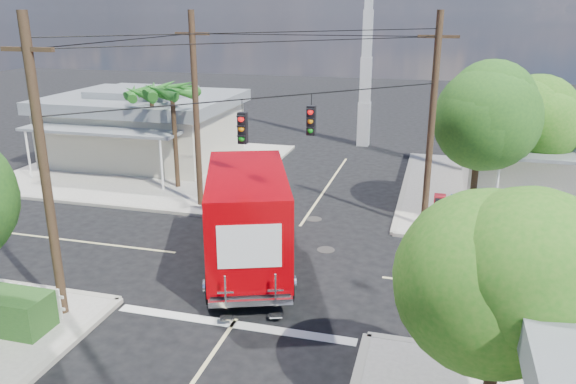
% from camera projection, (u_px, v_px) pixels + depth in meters
% --- Properties ---
extents(ground, '(120.00, 120.00, 0.00)m').
position_uv_depth(ground, '(274.00, 264.00, 20.80)').
color(ground, black).
rests_on(ground, ground).
extents(sidewalk_ne, '(14.12, 14.12, 0.14)m').
position_uv_depth(sidewalk_ne, '(544.00, 197.00, 28.03)').
color(sidewalk_ne, gray).
rests_on(sidewalk_ne, ground).
extents(sidewalk_nw, '(14.12, 14.12, 0.14)m').
position_uv_depth(sidewalk_nw, '(151.00, 167.00, 33.47)').
color(sidewalk_nw, gray).
rests_on(sidewalk_nw, ground).
extents(road_markings, '(32.00, 32.00, 0.01)m').
position_uv_depth(road_markings, '(262.00, 282.00, 19.44)').
color(road_markings, beige).
rests_on(road_markings, ground).
extents(building_nw, '(10.80, 10.20, 4.30)m').
position_uv_depth(building_nw, '(145.00, 125.00, 34.54)').
color(building_nw, beige).
rests_on(building_nw, sidewalk_nw).
extents(radio_tower, '(0.80, 0.80, 17.00)m').
position_uv_depth(radio_tower, '(366.00, 62.00, 37.27)').
color(radio_tower, silver).
rests_on(radio_tower, ground).
extents(tree_ne_front, '(4.21, 4.14, 6.66)m').
position_uv_depth(tree_ne_front, '(482.00, 115.00, 23.71)').
color(tree_ne_front, '#422D1C').
rests_on(tree_ne_front, sidewalk_ne).
extents(tree_ne_back, '(3.77, 3.66, 5.82)m').
position_uv_depth(tree_ne_back, '(538.00, 122.00, 25.26)').
color(tree_ne_back, '#422D1C').
rests_on(tree_ne_back, sidewalk_ne).
extents(tree_se, '(3.67, 3.54, 5.62)m').
position_uv_depth(tree_se, '(506.00, 272.00, 11.15)').
color(tree_se, '#422D1C').
rests_on(tree_se, sidewalk_se).
extents(palm_nw_front, '(3.01, 3.08, 5.59)m').
position_uv_depth(palm_nw_front, '(172.00, 93.00, 27.99)').
color(palm_nw_front, '#422D1C').
rests_on(palm_nw_front, sidewalk_nw).
extents(palm_nw_back, '(3.01, 3.08, 5.19)m').
position_uv_depth(palm_nw_back, '(151.00, 95.00, 29.98)').
color(palm_nw_back, '#422D1C').
rests_on(palm_nw_back, sidewalk_nw).
extents(utility_poles, '(12.00, 10.68, 9.00)m').
position_uv_depth(utility_poles, '(245.00, 130.00, 21.21)').
color(utility_poles, '#473321').
rests_on(utility_poles, ground).
extents(vending_boxes, '(1.90, 0.50, 1.10)m').
position_uv_depth(vending_boxes, '(456.00, 208.00, 24.64)').
color(vending_boxes, red).
rests_on(vending_boxes, sidewalk_ne).
extents(delivery_truck, '(5.34, 8.93, 3.72)m').
position_uv_depth(delivery_truck, '(247.00, 215.00, 20.38)').
color(delivery_truck, black).
rests_on(delivery_truck, ground).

